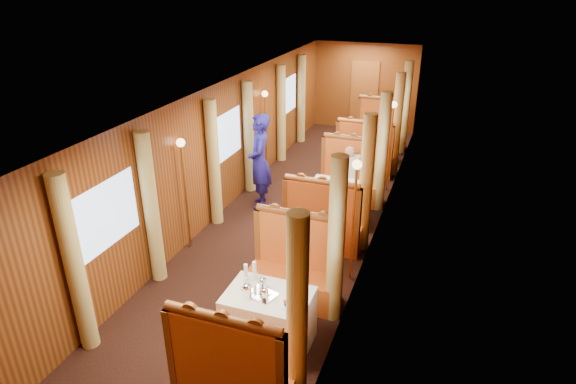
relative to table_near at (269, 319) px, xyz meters
The scene contains 48 objects.
floor 3.60m from the table_near, 102.09° to the left, with size 3.00×12.00×0.01m, color black, non-canonical shape.
ceiling 4.16m from the table_near, 102.09° to the left, with size 3.00×12.00×0.01m, color silver, non-canonical shape.
wall_far 9.57m from the table_near, 94.51° to the left, with size 3.00×2.50×0.01m, color brown, non-canonical shape.
wall_left 4.25m from the table_near, 122.74° to the left, with size 12.00×2.50×0.01m, color brown, non-canonical shape.
wall_right 3.68m from the table_near, 77.91° to the left, with size 12.00×2.50×0.01m, color brown, non-canonical shape.
doorway_far 9.52m from the table_near, 94.53° to the left, with size 0.80×0.04×2.00m, color brown.
table_near is the anchor object (origin of this frame).
banquette_near_fwd 1.02m from the table_near, 90.00° to the right, with size 1.30×0.55×1.34m.
banquette_near_aft 1.02m from the table_near, 90.00° to the left, with size 1.30×0.55×1.34m.
table_mid 3.50m from the table_near, 90.00° to the left, with size 1.05×0.72×0.75m, color white.
banquette_mid_fwd 2.49m from the table_near, 90.00° to the left, with size 1.30×0.55×1.34m.
banquette_mid_aft 4.51m from the table_near, 90.00° to the left, with size 1.30×0.55×1.34m.
table_far 7.00m from the table_near, 90.00° to the left, with size 1.05×0.72×0.75m, color white.
banquette_far_fwd 5.99m from the table_near, 90.00° to the left, with size 1.30×0.55×1.34m.
banquette_far_aft 8.01m from the table_near, 90.00° to the left, with size 1.30×0.55×1.34m.
tea_tray 0.39m from the table_near, 155.32° to the right, with size 0.34×0.26×0.01m, color silver.
teapot_left 0.52m from the table_near, 146.96° to the right, with size 0.18×0.14×0.15m, color silver, non-canonical shape.
teapot_right 0.45m from the table_near, 88.64° to the right, with size 0.15×0.11×0.12m, color silver, non-canonical shape.
teapot_back 0.46m from the table_near, 142.72° to the left, with size 0.16×0.12×0.13m, color silver, non-canonical shape.
fruit_plate 0.51m from the table_near, 17.16° to the right, with size 0.24×0.24×0.05m.
cup_inboard 0.61m from the table_near, 157.94° to the left, with size 0.08×0.08×0.26m.
cup_outboard 0.60m from the table_near, 139.84° to the left, with size 0.08×0.08×0.26m.
rose_vase_mid 3.55m from the table_near, 90.05° to the left, with size 0.06×0.06×0.36m.
rose_vase_far 7.05m from the table_near, 89.70° to the left, with size 0.06×0.06×0.36m.
window_left_near 2.48m from the table_near, behind, with size 1.20×0.90×0.01m, color #93ADD1, non-canonical shape.
curtain_left_near_a 2.41m from the table_near, 159.89° to the right, with size 0.22×0.22×2.35m, color #CFB96A.
curtain_left_near_b 2.41m from the table_near, 159.89° to the left, with size 0.22×0.22×2.35m, color #CFB96A.
window_right_near 1.30m from the table_near, ahead, with size 1.20×0.90×0.01m, color #93ADD1, non-canonical shape.
curtain_right_near_a 1.28m from the table_near, 51.07° to the right, with size 0.22×0.22×2.35m, color #CFB96A.
curtain_right_near_b 1.28m from the table_near, 51.07° to the left, with size 0.22×0.22×2.35m, color #CFB96A.
window_left_mid 4.29m from the table_near, 122.56° to the left, with size 1.20×0.90×0.01m, color #93ADD1, non-canonical shape.
curtain_left_mid_a 3.55m from the table_near, 128.06° to the left, with size 0.22×0.22×2.35m, color #CFB96A.
curtain_left_mid_b 4.85m from the table_near, 116.46° to the left, with size 0.22×0.22×2.35m, color #CFB96A.
window_right_mid 3.73m from the table_near, 78.14° to the left, with size 1.20×0.90×0.01m, color #93ADD1, non-canonical shape.
curtain_right_mid_a 2.90m from the table_near, 76.96° to the left, with size 0.22×0.22×2.35m, color #CFB96A.
curtain_right_mid_b 4.40m from the table_near, 81.63° to the left, with size 0.22×0.22×2.35m, color #CFB96A.
window_left_far 7.43m from the table_near, 107.71° to the left, with size 1.20×0.90×0.01m, color #93ADD1, non-canonical shape.
curtain_left_far_a 6.62m from the table_near, 108.90° to the left, with size 0.22×0.22×2.35m, color #CFB96A.
curtain_left_far_b 8.11m from the table_near, 105.31° to the left, with size 0.22×0.22×2.35m, color #CFB96A.
window_right_far 7.12m from the table_near, 84.01° to the left, with size 1.20×0.90×0.01m, color #93ADD1, non-canonical shape.
curtain_right_far_a 6.30m from the table_near, 84.22° to the left, with size 0.22×0.22×2.35m, color #CFB96A.
curtain_right_far_b 7.85m from the table_near, 85.37° to the left, with size 0.22×0.22×2.35m, color #CFB96A.
sconce_left_fore 2.95m from the table_near, 140.86° to the left, with size 0.14×0.14×1.95m.
sconce_right_fore 2.12m from the table_near, 69.62° to the left, with size 0.14×0.14×1.95m.
sconce_left_aft 5.76m from the table_near, 112.27° to the left, with size 0.14×0.14×1.95m.
sconce_right_aft 5.39m from the table_near, 82.94° to the left, with size 0.14×0.14×1.95m.
steward 4.02m from the table_near, 114.07° to the left, with size 0.69×0.45×1.90m, color navy.
passenger 4.32m from the table_near, 90.00° to the left, with size 0.40×0.44×0.76m.
Camera 1 is at (2.58, -7.92, 4.32)m, focal length 30.00 mm.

